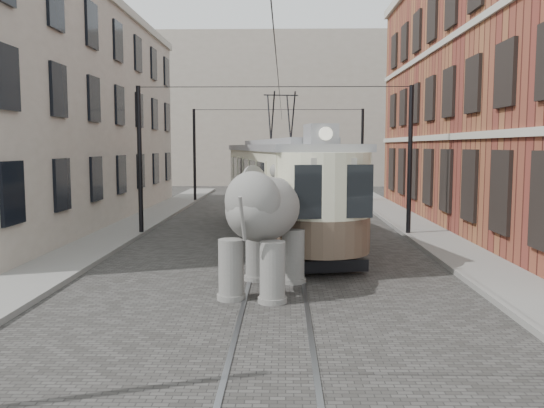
{
  "coord_description": "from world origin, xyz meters",
  "views": [
    {
      "loc": [
        0.21,
        -16.83,
        3.6
      ],
      "look_at": [
        -0.11,
        -1.94,
        2.1
      ],
      "focal_mm": 37.7,
      "sensor_mm": 36.0,
      "label": 1
    }
  ],
  "objects": [
    {
      "name": "tram",
      "position": [
        0.07,
        5.69,
        2.82
      ],
      "size": [
        5.52,
        14.53,
        5.65
      ],
      "primitive_type": null,
      "rotation": [
        0.0,
        0.0,
        0.19
      ],
      "color": "beige",
      "rests_on": "ground"
    },
    {
      "name": "sidewalk_left",
      "position": [
        -6.5,
        0.0,
        0.07
      ],
      "size": [
        2.0,
        60.0,
        0.15
      ],
      "primitive_type": "cube",
      "color": "slate",
      "rests_on": "ground"
    },
    {
      "name": "elephant",
      "position": [
        -0.3,
        -2.78,
        1.59
      ],
      "size": [
        4.09,
        5.76,
        3.18
      ],
      "primitive_type": null,
      "rotation": [
        0.0,
        0.0,
        -0.26
      ],
      "color": "#63605C",
      "rests_on": "ground"
    },
    {
      "name": "sidewalk_right",
      "position": [
        6.0,
        0.0,
        0.07
      ],
      "size": [
        2.0,
        60.0,
        0.15
      ],
      "primitive_type": "cube",
      "color": "slate",
      "rests_on": "ground"
    },
    {
      "name": "brick_building",
      "position": [
        11.0,
        9.0,
        6.0
      ],
      "size": [
        8.0,
        26.0,
        12.0
      ],
      "primitive_type": "cube",
      "color": "maroon",
      "rests_on": "ground"
    },
    {
      "name": "catenary",
      "position": [
        -0.2,
        5.0,
        3.0
      ],
      "size": [
        11.0,
        30.2,
        6.0
      ],
      "primitive_type": null,
      "color": "black",
      "rests_on": "ground"
    },
    {
      "name": "tram_rails",
      "position": [
        0.0,
        0.0,
        0.01
      ],
      "size": [
        1.54,
        80.0,
        0.02
      ],
      "primitive_type": null,
      "color": "slate",
      "rests_on": "ground"
    },
    {
      "name": "ground",
      "position": [
        0.0,
        0.0,
        0.0
      ],
      "size": [
        120.0,
        120.0,
        0.0
      ],
      "primitive_type": "plane",
      "color": "#3F3D3B"
    },
    {
      "name": "distant_block",
      "position": [
        0.0,
        40.0,
        7.0
      ],
      "size": [
        28.0,
        10.0,
        14.0
      ],
      "primitive_type": "cube",
      "color": "#9F9384",
      "rests_on": "ground"
    },
    {
      "name": "stucco_building",
      "position": [
        -11.0,
        10.0,
        5.0
      ],
      "size": [
        7.0,
        24.0,
        10.0
      ],
      "primitive_type": "cube",
      "color": "#9F9384",
      "rests_on": "ground"
    }
  ]
}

